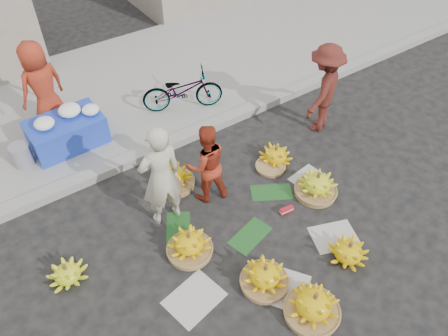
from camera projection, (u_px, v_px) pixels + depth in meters
ground at (247, 224)px, 6.51m from camera, size 80.00×80.00×0.00m
curb at (174, 141)px, 7.76m from camera, size 40.00×0.25×0.15m
sidewalk at (124, 88)px, 9.03m from camera, size 40.00×4.00×0.12m
newspaper_scatter at (282, 261)px, 6.03m from camera, size 3.20×1.80×0.00m
banana_leaves at (234, 218)px, 6.58m from camera, size 2.00×1.00×0.00m
banana_bunch_0 at (189, 244)px, 6.01m from camera, size 0.65×0.65×0.44m
banana_bunch_1 at (265, 276)px, 5.65m from camera, size 0.62×0.62×0.44m
banana_bunch_2 at (313, 305)px, 5.33m from camera, size 0.69×0.69×0.47m
banana_bunch_3 at (349, 251)px, 5.97m from camera, size 0.64×0.64×0.34m
banana_bunch_4 at (317, 185)px, 6.82m from camera, size 0.75×0.75×0.45m
banana_bunch_5 at (276, 154)px, 7.41m from camera, size 0.68×0.68×0.34m
banana_bunch_6 at (67, 273)px, 5.74m from camera, size 0.63×0.63×0.31m
banana_bunch_7 at (174, 177)px, 6.96m from camera, size 0.70×0.70×0.44m
basket_spare at (270, 167)px, 7.35m from camera, size 0.55×0.55×0.06m
incense_stack at (287, 210)px, 6.64m from camera, size 0.22×0.09×0.09m
vendor_cream at (161, 177)px, 6.02m from camera, size 0.64×0.44×1.71m
vendor_red at (206, 164)px, 6.46m from camera, size 0.75×0.64×1.35m
man_striped at (323, 89)px, 7.61m from camera, size 1.24×1.03×1.66m
flower_table at (67, 130)px, 7.45m from camera, size 1.25×0.81×0.72m
grey_bucket at (22, 155)px, 7.15m from camera, size 0.33×0.33×0.38m
flower_vendor at (42, 87)px, 7.45m from camera, size 0.93×0.75×1.66m
bicycle at (182, 90)px, 8.14m from camera, size 1.07×1.59×0.79m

